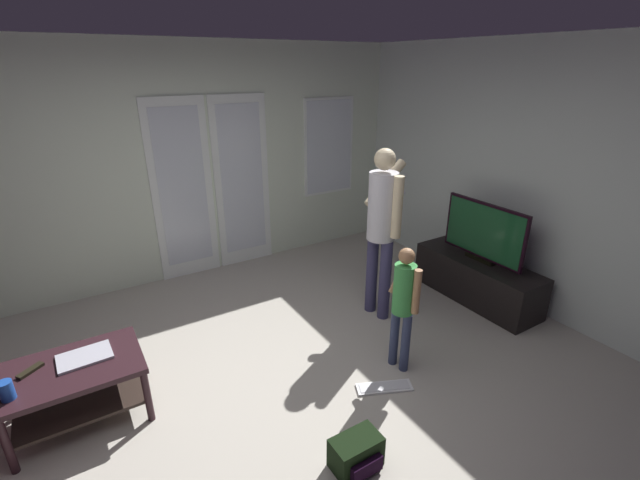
% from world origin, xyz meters
% --- Properties ---
extents(ground_plane, '(5.90, 5.15, 0.02)m').
position_xyz_m(ground_plane, '(0.00, 0.00, -0.01)').
color(ground_plane, '#AFA89B').
extents(wall_back_with_doors, '(5.90, 0.09, 2.65)m').
position_xyz_m(wall_back_with_doors, '(0.09, 2.54, 1.29)').
color(wall_back_with_doors, silver).
rests_on(wall_back_with_doors, ground_plane).
extents(wall_right_plain, '(0.06, 5.15, 2.62)m').
position_xyz_m(wall_right_plain, '(2.92, 0.00, 1.31)').
color(wall_right_plain, silver).
rests_on(wall_right_plain, ground_plane).
extents(coffee_table, '(0.89, 0.60, 0.46)m').
position_xyz_m(coffee_table, '(-1.22, 0.60, 0.33)').
color(coffee_table, black).
rests_on(coffee_table, ground_plane).
extents(tv_stand, '(0.47, 1.37, 0.45)m').
position_xyz_m(tv_stand, '(2.56, 0.29, 0.23)').
color(tv_stand, black).
rests_on(tv_stand, ground_plane).
extents(flat_screen_tv, '(0.08, 0.95, 0.62)m').
position_xyz_m(flat_screen_tv, '(2.55, 0.29, 0.77)').
color(flat_screen_tv, black).
rests_on(flat_screen_tv, tv_stand).
extents(person_adult, '(0.63, 0.51, 1.68)m').
position_xyz_m(person_adult, '(1.47, 0.61, 1.01)').
color(person_adult, '#3A375C').
rests_on(person_adult, ground_plane).
extents(person_child, '(0.34, 0.33, 1.08)m').
position_xyz_m(person_child, '(1.10, -0.14, 0.65)').
color(person_child, '#353E5F').
rests_on(person_child, ground_plane).
extents(backpack, '(0.32, 0.23, 0.21)m').
position_xyz_m(backpack, '(0.21, -0.75, 0.11)').
color(backpack, black).
rests_on(backpack, ground_plane).
extents(loose_keyboard, '(0.45, 0.30, 0.02)m').
position_xyz_m(loose_keyboard, '(0.82, -0.30, 0.01)').
color(loose_keyboard, white).
rests_on(loose_keyboard, ground_plane).
extents(laptop_closed, '(0.36, 0.25, 0.02)m').
position_xyz_m(laptop_closed, '(-1.13, 0.65, 0.47)').
color(laptop_closed, '#AEAEBB').
rests_on(laptop_closed, coffee_table).
extents(cup_near_edge, '(0.08, 0.08, 0.13)m').
position_xyz_m(cup_near_edge, '(-1.57, 0.46, 0.52)').
color(cup_near_edge, '#1A439E').
rests_on(cup_near_edge, coffee_table).
extents(tv_remote_black, '(0.17, 0.14, 0.02)m').
position_xyz_m(tv_remote_black, '(-1.46, 0.68, 0.47)').
color(tv_remote_black, black).
rests_on(tv_remote_black, coffee_table).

